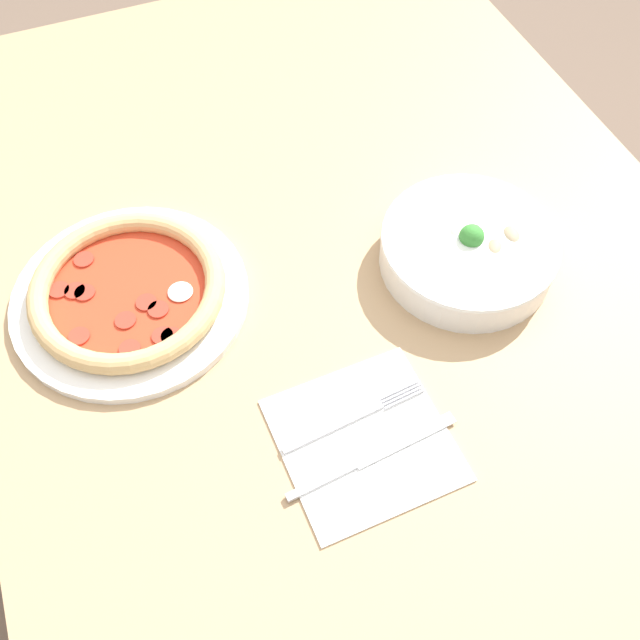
% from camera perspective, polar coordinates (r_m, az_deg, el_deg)
% --- Properties ---
extents(ground_plane, '(8.00, 8.00, 0.00)m').
position_cam_1_polar(ground_plane, '(1.63, 0.14, -10.26)').
color(ground_plane, brown).
extents(dining_table, '(1.22, 0.96, 0.75)m').
position_cam_1_polar(dining_table, '(1.07, 0.22, 3.95)').
color(dining_table, tan).
rests_on(dining_table, ground_plane).
extents(pizza, '(0.30, 0.30, 0.04)m').
position_cam_1_polar(pizza, '(0.93, -15.06, 2.15)').
color(pizza, white).
rests_on(pizza, dining_table).
extents(bowl, '(0.23, 0.23, 0.07)m').
position_cam_1_polar(bowl, '(0.94, 11.79, 5.65)').
color(bowl, white).
rests_on(bowl, dining_table).
extents(napkin, '(0.19, 0.19, 0.00)m').
position_cam_1_polar(napkin, '(0.81, 3.53, -9.54)').
color(napkin, white).
rests_on(napkin, dining_table).
extents(fork, '(0.03, 0.18, 0.00)m').
position_cam_1_polar(fork, '(0.82, 2.64, -7.85)').
color(fork, silver).
rests_on(fork, napkin).
extents(knife, '(0.03, 0.21, 0.01)m').
position_cam_1_polar(knife, '(0.80, 3.64, -11.10)').
color(knife, silver).
rests_on(knife, napkin).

